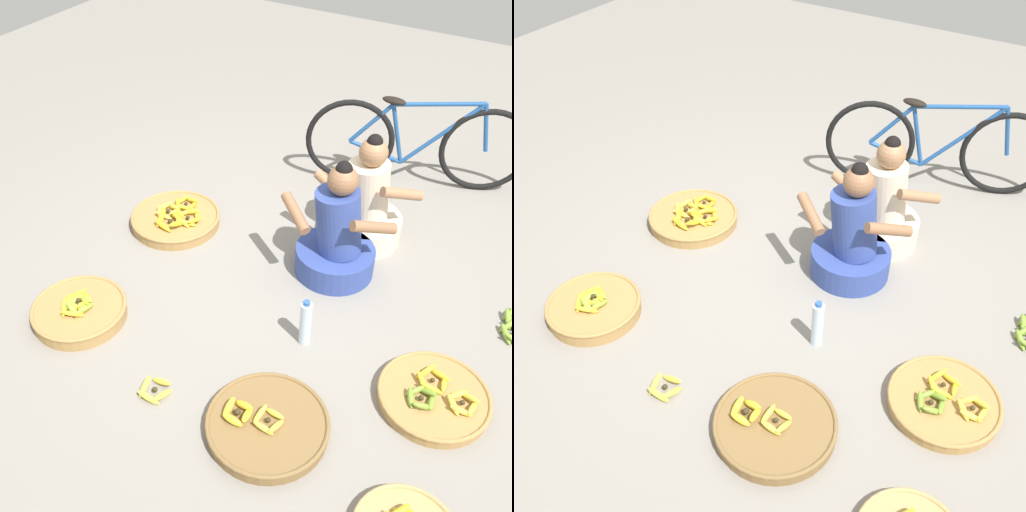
% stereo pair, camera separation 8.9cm
% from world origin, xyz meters
% --- Properties ---
extents(ground_plane, '(10.00, 10.00, 0.00)m').
position_xyz_m(ground_plane, '(0.00, 0.00, 0.00)').
color(ground_plane, gray).
extents(vendor_woman_front, '(0.74, 0.54, 0.83)m').
position_xyz_m(vendor_woman_front, '(0.31, 0.30, 0.27)').
color(vendor_woman_front, '#334793').
rests_on(vendor_woman_front, ground).
extents(vendor_woman_behind, '(0.70, 0.54, 0.82)m').
position_xyz_m(vendor_woman_behind, '(0.33, 0.73, 0.26)').
color(vendor_woman_behind, beige).
rests_on(vendor_woman_behind, ground).
extents(bicycle_leaning, '(1.60, 0.67, 0.73)m').
position_xyz_m(bicycle_leaning, '(0.38, 1.57, 0.36)').
color(bicycle_leaning, black).
rests_on(bicycle_leaning, ground).
extents(banana_basket_mid_left, '(0.57, 0.57, 0.16)m').
position_xyz_m(banana_basket_mid_left, '(-0.84, -0.89, 0.06)').
color(banana_basket_mid_left, '#A87F47').
rests_on(banana_basket_mid_left, ground).
extents(banana_basket_back_center, '(0.64, 0.64, 0.14)m').
position_xyz_m(banana_basket_back_center, '(0.54, -1.01, 0.04)').
color(banana_basket_back_center, brown).
rests_on(banana_basket_back_center, ground).
extents(banana_basket_back_left, '(0.65, 0.65, 0.16)m').
position_xyz_m(banana_basket_back_left, '(-0.90, 0.18, 0.05)').
color(banana_basket_back_left, '#A87F47').
rests_on(banana_basket_back_left, ground).
extents(banana_basket_front_right, '(0.60, 0.60, 0.13)m').
position_xyz_m(banana_basket_front_right, '(1.22, -0.41, 0.04)').
color(banana_basket_front_right, '#A87F47').
rests_on(banana_basket_front_right, ground).
extents(loose_bananas_near_bicycle, '(0.18, 0.16, 0.07)m').
position_xyz_m(loose_bananas_near_bicycle, '(-0.10, -1.12, 0.03)').
color(loose_bananas_near_bicycle, yellow).
rests_on(loose_bananas_near_bicycle, ground).
extents(water_bottle, '(0.07, 0.07, 0.32)m').
position_xyz_m(water_bottle, '(0.43, -0.37, 0.15)').
color(water_bottle, silver).
rests_on(water_bottle, ground).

